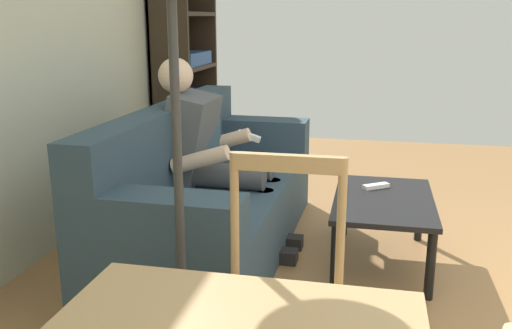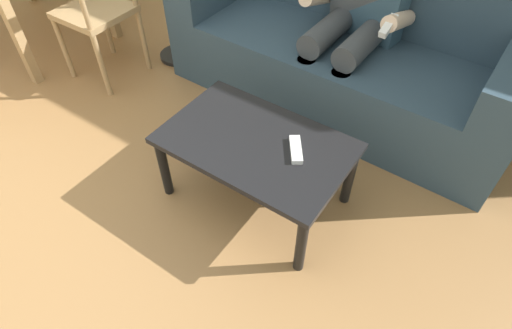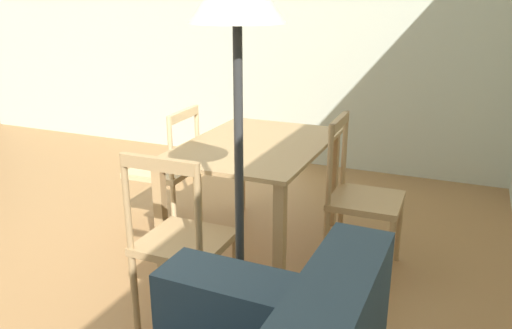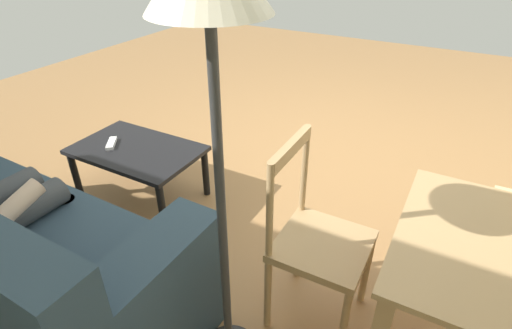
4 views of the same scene
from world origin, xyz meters
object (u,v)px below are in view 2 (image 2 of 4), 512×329
at_px(coffee_table, 256,149).
at_px(tv_remote, 296,149).
at_px(couch, 345,51).
at_px(dining_chair_facing_couch, 98,12).
at_px(person_lounging, 358,11).

height_order(coffee_table, tv_remote, tv_remote).
bearing_deg(couch, tv_remote, -77.04).
relative_size(coffee_table, tv_remote, 5.26).
relative_size(tv_remote, dining_chair_facing_couch, 0.18).
height_order(couch, tv_remote, couch).
relative_size(person_lounging, coffee_table, 1.33).
relative_size(couch, person_lounging, 1.83).
height_order(couch, person_lounging, person_lounging).
bearing_deg(tv_remote, couch, 67.46).
height_order(coffee_table, dining_chair_facing_couch, dining_chair_facing_couch).
distance_m(couch, person_lounging, 0.28).
bearing_deg(person_lounging, tv_remote, -78.99).
distance_m(couch, dining_chair_facing_couch, 1.61).
bearing_deg(coffee_table, person_lounging, 90.16).
xyz_separation_m(coffee_table, tv_remote, (0.19, 0.05, 0.07)).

